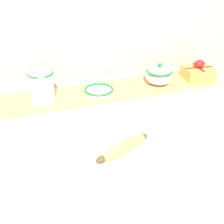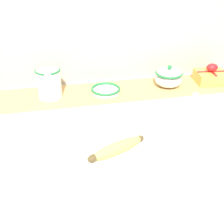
{
  "view_description": "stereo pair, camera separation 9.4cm",
  "coord_description": "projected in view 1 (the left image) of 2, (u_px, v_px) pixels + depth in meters",
  "views": [
    {
      "loc": [
        -0.21,
        -0.81,
        1.41
      ],
      "look_at": [
        0.05,
        -0.03,
        0.93
      ],
      "focal_mm": 45.0,
      "sensor_mm": 36.0,
      "label": 1
    },
    {
      "loc": [
        -0.12,
        -0.83,
        1.41
      ],
      "look_at": [
        0.05,
        -0.03,
        0.93
      ],
      "focal_mm": 45.0,
      "sensor_mm": 36.0,
      "label": 2
    }
  ],
  "objects": [
    {
      "name": "countertop",
      "position": [
        99.0,
        209.0,
        1.21
      ],
      "size": [
        1.33,
        0.67,
        0.88
      ],
      "primitive_type": "cube",
      "color": "silver",
      "rests_on": "ground_plane"
    },
    {
      "name": "back_wall",
      "position": [
        70.0,
        9.0,
        1.12
      ],
      "size": [
        2.13,
        0.04,
        2.4
      ],
      "primitive_type": "cube",
      "color": "#B7AD99",
      "rests_on": "ground_plane"
    },
    {
      "name": "table_runner",
      "position": [
        82.0,
        95.0,
        1.16
      ],
      "size": [
        1.22,
        0.21,
        0.0
      ],
      "primitive_type": "cube",
      "color": "tan",
      "rests_on": "countertop"
    },
    {
      "name": "cream_pitcher",
      "position": [
        42.0,
        85.0,
        1.09
      ],
      "size": [
        0.1,
        0.12,
        0.12
      ],
      "color": "white",
      "rests_on": "countertop"
    },
    {
      "name": "sugar_bowl",
      "position": [
        159.0,
        75.0,
        1.24
      ],
      "size": [
        0.12,
        0.12,
        0.1
      ],
      "color": "white",
      "rests_on": "countertop"
    },
    {
      "name": "small_dish",
      "position": [
        99.0,
        90.0,
        1.17
      ],
      "size": [
        0.12,
        0.12,
        0.02
      ],
      "color": "white",
      "rests_on": "countertop"
    },
    {
      "name": "banana",
      "position": [
        123.0,
        148.0,
        0.83
      ],
      "size": [
        0.19,
        0.1,
        0.04
      ],
      "rotation": [
        0.0,
        0.0,
        0.39
      ],
      "color": "#CCD156",
      "rests_on": "countertop"
    },
    {
      "name": "spoon",
      "position": [
        184.0,
        92.0,
        1.18
      ],
      "size": [
        0.18,
        0.09,
        0.01
      ],
      "rotation": [
        0.0,
        0.0,
        0.42
      ],
      "color": "silver",
      "rests_on": "countertop"
    },
    {
      "name": "gift_box",
      "position": [
        198.0,
        72.0,
        1.3
      ],
      "size": [
        0.14,
        0.12,
        0.09
      ],
      "rotation": [
        0.0,
        0.0,
        -0.11
      ],
      "color": "gold",
      "rests_on": "countertop"
    }
  ]
}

